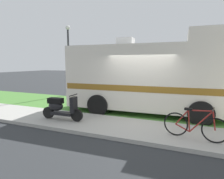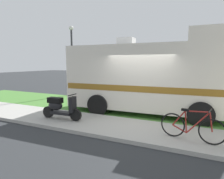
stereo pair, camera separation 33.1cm
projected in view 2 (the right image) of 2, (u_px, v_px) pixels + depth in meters
name	position (u px, v px, depth m)	size (l,w,h in m)	color
ground_plane	(139.00, 121.00, 7.38)	(80.00, 80.00, 0.00)	#2D3033
sidewalk	(128.00, 129.00, 6.29)	(24.00, 2.00, 0.12)	#ADAAA3
grass_strip	(148.00, 111.00, 8.72)	(24.00, 3.40, 0.08)	#4C8438
motorhome_rv	(151.00, 76.00, 8.21)	(6.80, 2.76, 3.42)	silver
scooter	(60.00, 107.00, 7.14)	(1.66, 0.50, 0.97)	black
bicycle	(191.00, 127.00, 5.16)	(1.67, 0.52, 0.89)	black
pickup_truck_near	(191.00, 83.00, 11.96)	(5.92, 2.50, 1.75)	#B7B29E
street_lamp_post	(72.00, 54.00, 12.61)	(0.28, 0.28, 4.57)	#333338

